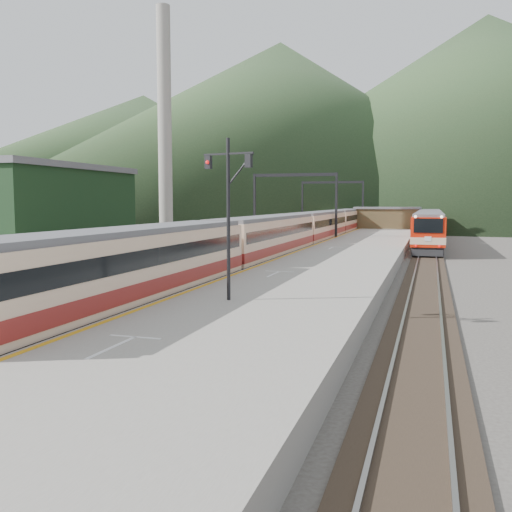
% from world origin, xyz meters
% --- Properties ---
extents(track_main, '(2.60, 200.00, 0.23)m').
position_xyz_m(track_main, '(0.00, 40.00, 0.07)').
color(track_main, black).
rests_on(track_main, ground).
extents(track_far, '(2.60, 200.00, 0.23)m').
position_xyz_m(track_far, '(-5.00, 40.00, 0.07)').
color(track_far, black).
rests_on(track_far, ground).
extents(track_second, '(2.60, 200.00, 0.23)m').
position_xyz_m(track_second, '(11.50, 40.00, 0.07)').
color(track_second, black).
rests_on(track_second, ground).
extents(platform, '(8.00, 100.00, 1.00)m').
position_xyz_m(platform, '(5.60, 38.00, 0.50)').
color(platform, gray).
rests_on(platform, ground).
extents(gantry_near, '(9.55, 0.25, 8.00)m').
position_xyz_m(gantry_near, '(-2.85, 55.00, 5.59)').
color(gantry_near, black).
rests_on(gantry_near, ground).
extents(gantry_far, '(9.55, 0.25, 8.00)m').
position_xyz_m(gantry_far, '(-2.85, 80.00, 5.59)').
color(gantry_far, black).
rests_on(gantry_far, ground).
extents(warehouse, '(14.50, 20.50, 8.60)m').
position_xyz_m(warehouse, '(-28.00, 42.00, 4.32)').
color(warehouse, black).
rests_on(warehouse, ground).
extents(smokestack, '(1.80, 1.80, 30.00)m').
position_xyz_m(smokestack, '(-22.00, 62.00, 15.00)').
color(smokestack, '#9E998E').
rests_on(smokestack, ground).
extents(station_shed, '(9.40, 4.40, 3.10)m').
position_xyz_m(station_shed, '(5.60, 78.00, 2.57)').
color(station_shed, brown).
rests_on(station_shed, platform).
extents(hill_a, '(180.00, 180.00, 60.00)m').
position_xyz_m(hill_a, '(-40.00, 190.00, 30.00)').
color(hill_a, '#284124').
rests_on(hill_a, ground).
extents(hill_b, '(220.00, 220.00, 75.00)m').
position_xyz_m(hill_b, '(30.00, 230.00, 37.50)').
color(hill_b, '#284124').
rests_on(hill_b, ground).
extents(hill_d, '(200.00, 200.00, 55.00)m').
position_xyz_m(hill_d, '(-120.00, 240.00, 27.50)').
color(hill_d, '#284124').
rests_on(hill_d, ground).
extents(main_train, '(2.95, 80.84, 3.60)m').
position_xyz_m(main_train, '(0.00, 44.19, 2.03)').
color(main_train, beige).
rests_on(main_train, track_main).
extents(second_train, '(2.88, 39.22, 3.51)m').
position_xyz_m(second_train, '(11.50, 62.61, 1.99)').
color(second_train, red).
rests_on(second_train, track_second).
extents(signal_mast, '(2.17, 0.58, 6.25)m').
position_xyz_m(signal_mast, '(4.24, 13.80, 4.84)').
color(signal_mast, black).
rests_on(signal_mast, platform).
extents(short_signal_b, '(0.25, 0.20, 2.27)m').
position_xyz_m(short_signal_b, '(-3.56, 27.79, 1.46)').
color(short_signal_b, black).
rests_on(short_signal_b, ground).
extents(short_signal_c, '(0.23, 0.18, 2.27)m').
position_xyz_m(short_signal_c, '(-7.25, 22.95, 1.46)').
color(short_signal_c, black).
rests_on(short_signal_c, ground).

